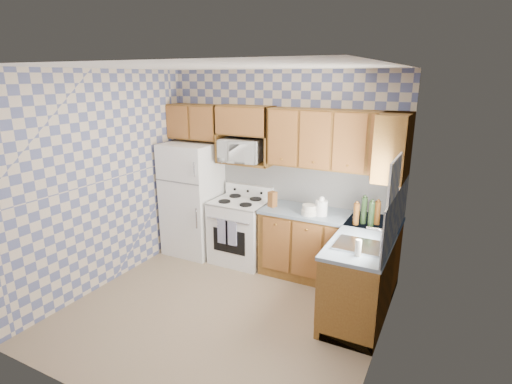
% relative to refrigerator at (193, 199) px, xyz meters
% --- Properties ---
extents(floor, '(3.40, 3.40, 0.00)m').
position_rel_refrigerator_xyz_m(floor, '(1.27, -1.25, -0.84)').
color(floor, '#8B775A').
rests_on(floor, ground).
extents(back_wall, '(3.40, 0.02, 2.70)m').
position_rel_refrigerator_xyz_m(back_wall, '(1.27, 0.35, 0.51)').
color(back_wall, slate).
rests_on(back_wall, ground).
extents(right_wall, '(0.02, 3.20, 2.70)m').
position_rel_refrigerator_xyz_m(right_wall, '(2.97, -1.25, 0.51)').
color(right_wall, slate).
rests_on(right_wall, ground).
extents(backsplash_back, '(2.60, 0.02, 0.56)m').
position_rel_refrigerator_xyz_m(backsplash_back, '(1.68, 0.34, 0.36)').
color(backsplash_back, white).
rests_on(backsplash_back, back_wall).
extents(backsplash_right, '(0.02, 1.60, 0.56)m').
position_rel_refrigerator_xyz_m(backsplash_right, '(2.96, -0.45, 0.36)').
color(backsplash_right, white).
rests_on(backsplash_right, right_wall).
extents(refrigerator, '(0.75, 0.70, 1.68)m').
position_rel_refrigerator_xyz_m(refrigerator, '(0.00, 0.00, 0.00)').
color(refrigerator, white).
rests_on(refrigerator, floor).
extents(stove_body, '(0.76, 0.65, 0.90)m').
position_rel_refrigerator_xyz_m(stove_body, '(0.80, 0.03, -0.39)').
color(stove_body, white).
rests_on(stove_body, floor).
extents(cooktop, '(0.76, 0.65, 0.02)m').
position_rel_refrigerator_xyz_m(cooktop, '(0.80, 0.03, 0.07)').
color(cooktop, silver).
rests_on(cooktop, stove_body).
extents(backguard, '(0.76, 0.08, 0.17)m').
position_rel_refrigerator_xyz_m(backguard, '(0.80, 0.30, 0.16)').
color(backguard, white).
rests_on(backguard, cooktop).
extents(dish_towel_left, '(0.17, 0.02, 0.35)m').
position_rel_refrigerator_xyz_m(dish_towel_left, '(0.72, -0.32, -0.28)').
color(dish_towel_left, navy).
rests_on(dish_towel_left, stove_body).
extents(dish_towel_right, '(0.17, 0.02, 0.35)m').
position_rel_refrigerator_xyz_m(dish_towel_right, '(0.85, -0.32, -0.28)').
color(dish_towel_right, navy).
rests_on(dish_towel_right, stove_body).
extents(base_cabinets_back, '(1.75, 0.60, 0.88)m').
position_rel_refrigerator_xyz_m(base_cabinets_back, '(2.10, 0.05, -0.40)').
color(base_cabinets_back, brown).
rests_on(base_cabinets_back, floor).
extents(base_cabinets_right, '(0.60, 1.60, 0.88)m').
position_rel_refrigerator_xyz_m(base_cabinets_right, '(2.67, -0.45, -0.40)').
color(base_cabinets_right, brown).
rests_on(base_cabinets_right, floor).
extents(countertop_back, '(1.77, 0.63, 0.04)m').
position_rel_refrigerator_xyz_m(countertop_back, '(2.10, 0.05, 0.06)').
color(countertop_back, slate).
rests_on(countertop_back, base_cabinets_back).
extents(countertop_right, '(0.63, 1.60, 0.04)m').
position_rel_refrigerator_xyz_m(countertop_right, '(2.67, -0.45, 0.06)').
color(countertop_right, slate).
rests_on(countertop_right, base_cabinets_right).
extents(upper_cabinets_back, '(1.75, 0.33, 0.74)m').
position_rel_refrigerator_xyz_m(upper_cabinets_back, '(2.10, 0.19, 1.01)').
color(upper_cabinets_back, brown).
rests_on(upper_cabinets_back, back_wall).
extents(upper_cabinets_fridge, '(0.82, 0.33, 0.50)m').
position_rel_refrigerator_xyz_m(upper_cabinets_fridge, '(-0.02, 0.19, 1.13)').
color(upper_cabinets_fridge, brown).
rests_on(upper_cabinets_fridge, back_wall).
extents(upper_cabinets_right, '(0.33, 0.70, 0.74)m').
position_rel_refrigerator_xyz_m(upper_cabinets_right, '(2.81, 0.00, 1.01)').
color(upper_cabinets_right, brown).
rests_on(upper_cabinets_right, right_wall).
extents(microwave_shelf, '(0.80, 0.33, 0.03)m').
position_rel_refrigerator_xyz_m(microwave_shelf, '(0.80, 0.19, 0.60)').
color(microwave_shelf, brown).
rests_on(microwave_shelf, back_wall).
extents(microwave, '(0.64, 0.49, 0.32)m').
position_rel_refrigerator_xyz_m(microwave, '(0.75, 0.16, 0.77)').
color(microwave, white).
rests_on(microwave, microwave_shelf).
extents(sink, '(0.48, 0.40, 0.03)m').
position_rel_refrigerator_xyz_m(sink, '(2.67, -0.80, 0.09)').
color(sink, '#B7B7BC').
rests_on(sink, countertop_right).
extents(window, '(0.02, 0.66, 0.86)m').
position_rel_refrigerator_xyz_m(window, '(2.96, -0.80, 0.61)').
color(window, silver).
rests_on(window, right_wall).
extents(bottle_0, '(0.07, 0.07, 0.32)m').
position_rel_refrigerator_xyz_m(bottle_0, '(2.56, -0.10, 0.24)').
color(bottle_0, black).
rests_on(bottle_0, countertop_back).
extents(bottle_1, '(0.07, 0.07, 0.30)m').
position_rel_refrigerator_xyz_m(bottle_1, '(2.66, -0.16, 0.23)').
color(bottle_1, black).
rests_on(bottle_1, countertop_back).
extents(bottle_2, '(0.07, 0.07, 0.28)m').
position_rel_refrigerator_xyz_m(bottle_2, '(2.71, -0.06, 0.22)').
color(bottle_2, '#512E10').
rests_on(bottle_2, countertop_back).
extents(bottle_3, '(0.07, 0.07, 0.26)m').
position_rel_refrigerator_xyz_m(bottle_3, '(2.49, -0.18, 0.21)').
color(bottle_3, '#512E10').
rests_on(bottle_3, countertop_back).
extents(knife_block, '(0.12, 0.12, 0.21)m').
position_rel_refrigerator_xyz_m(knife_block, '(1.32, -0.02, 0.18)').
color(knife_block, brown).
rests_on(knife_block, countertop_back).
extents(electric_kettle, '(0.15, 0.15, 0.19)m').
position_rel_refrigerator_xyz_m(electric_kettle, '(2.02, -0.05, 0.18)').
color(electric_kettle, white).
rests_on(electric_kettle, countertop_back).
extents(food_containers, '(0.20, 0.20, 0.13)m').
position_rel_refrigerator_xyz_m(food_containers, '(1.88, -0.10, 0.15)').
color(food_containers, beige).
rests_on(food_containers, countertop_back).
extents(soap_bottle, '(0.06, 0.06, 0.17)m').
position_rel_refrigerator_xyz_m(soap_bottle, '(2.72, -1.04, 0.17)').
color(soap_bottle, beige).
rests_on(soap_bottle, countertop_right).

